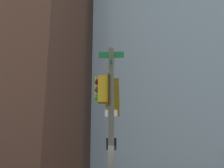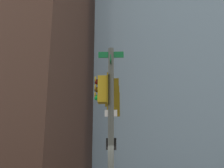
# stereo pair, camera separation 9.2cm
# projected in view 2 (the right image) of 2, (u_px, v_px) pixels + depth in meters

# --- Properties ---
(signal_pole_assembly) EXTENTS (2.00, 4.15, 6.14)m
(signal_pole_assembly) POSITION_uv_depth(u_px,v_px,m) (111.00, 105.00, 11.67)
(signal_pole_assembly) COLOR #4C514C
(signal_pole_assembly) RESTS_ON ground_plane
(building_brick_nearside) EXTENTS (27.64, 14.54, 54.90)m
(building_brick_nearside) POSITION_uv_depth(u_px,v_px,m) (17.00, 33.00, 56.77)
(building_brick_nearside) COLOR #4C3328
(building_brick_nearside) RESTS_ON ground_plane
(building_glass_tower) EXTENTS (22.75, 26.13, 70.27)m
(building_glass_tower) POSITION_uv_depth(u_px,v_px,m) (170.00, 8.00, 62.43)
(building_glass_tower) COLOR #7A99B2
(building_glass_tower) RESTS_ON ground_plane
(building_brick_farside) EXTENTS (21.17, 16.47, 46.69)m
(building_brick_farside) POSITION_uv_depth(u_px,v_px,m) (28.00, 62.00, 60.46)
(building_brick_farside) COLOR #845B47
(building_brick_farside) RESTS_ON ground_plane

